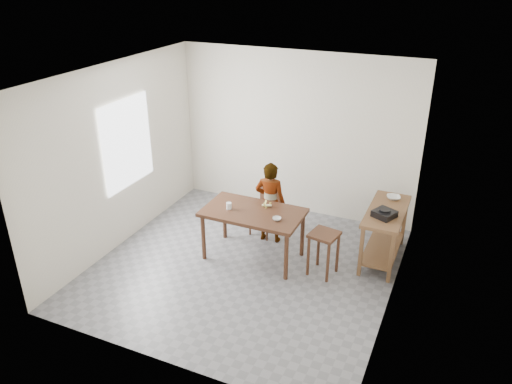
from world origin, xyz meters
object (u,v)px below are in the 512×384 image
at_px(stool, 323,253).
at_px(dining_table, 253,234).
at_px(prep_counter, 384,235).
at_px(child, 270,202).
at_px(dining_chair, 264,212).

bearing_deg(stool, dining_table, -179.70).
height_order(prep_counter, child, child).
xyz_separation_m(child, stool, (1.01, -0.55, -0.32)).
distance_m(dining_table, dining_chair, 0.70).
bearing_deg(child, dining_chair, -48.68).
bearing_deg(prep_counter, child, -175.02).
height_order(prep_counter, stool, prep_counter).
bearing_deg(dining_chair, dining_table, -68.88).
xyz_separation_m(dining_table, stool, (1.04, 0.01, -0.06)).
bearing_deg(prep_counter, dining_table, -157.85).
height_order(dining_table, prep_counter, prep_counter).
distance_m(dining_table, stool, 1.04).
distance_m(dining_table, child, 0.61).
height_order(child, dining_chair, child).
relative_size(dining_table, child, 1.10).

